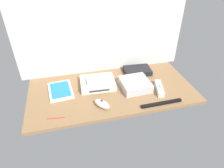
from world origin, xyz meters
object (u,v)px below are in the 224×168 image
game_case (61,90)px  remote_nunchuk (102,104)px  game_console (98,83)px  remote_classic_pad (98,80)px  sensor_bar (161,103)px  mini_computer (135,84)px  stylus_pen (56,118)px  remote_wand (159,88)px  network_router (137,71)px

game_case → remote_nunchuk: size_ratio=1.90×
game_console → remote_nunchuk: (-1.37, -20.21, -0.16)cm
remote_classic_pad → sensor_bar: bearing=-38.2°
mini_computer → sensor_bar: bearing=-64.1°
remote_classic_pad → stylus_pen: size_ratio=1.61×
game_case → remote_classic_pad: remote_classic_pad is taller
game_case → remote_classic_pad: (23.29, -1.16, 4.65)cm
mini_computer → remote_wand: 14.86cm
mini_computer → remote_nunchuk: mini_computer is taller
sensor_bar → mini_computer: bearing=115.3°
game_console → remote_nunchuk: remote_nunchuk is taller
game_console → remote_nunchuk: size_ratio=2.07×
remote_nunchuk → sensor_bar: (32.46, -5.94, -1.34)cm
remote_nunchuk → remote_classic_pad: remote_classic_pad is taller
remote_wand → remote_nunchuk: bearing=-155.0°
sensor_bar → game_console: bearing=139.3°
game_console → network_router: size_ratio=1.16×
remote_classic_pad → sensor_bar: (30.70, -24.70, -4.71)cm
sensor_bar → stylus_pen: (-57.32, 3.02, -0.35)cm
game_console → stylus_pen: size_ratio=2.43×
network_router → game_console: bearing=-159.1°
remote_wand → game_console: bearing=173.8°
mini_computer → remote_classic_pad: (-21.65, 6.11, 2.77)cm
network_router → stylus_pen: (-55.79, -32.07, -1.35)cm
game_console → game_case: (-22.91, -0.28, -1.44)cm
remote_wand → stylus_pen: remote_wand is taller
game_case → remote_wand: bearing=-17.9°
network_router → mini_computer: bearing=-110.5°
game_case → sensor_bar: game_case is taller
network_router → stylus_pen: size_ratio=2.09×
mini_computer → remote_classic_pad: remote_classic_pad is taller
network_router → sensor_bar: (1.53, -35.09, -1.00)cm
network_router → remote_nunchuk: remote_nunchuk is taller
network_router → remote_wand: size_ratio=1.23×
stylus_pen → game_console: bearing=41.4°
game_case → remote_wand: size_ratio=1.32×
game_case → sensor_bar: bearing=-30.5°
network_router → remote_nunchuk: 42.51cm
remote_classic_pad → sensor_bar: size_ratio=0.60×
network_router → sensor_bar: 35.14cm
remote_nunchuk → sensor_bar: bearing=-48.5°
mini_computer → game_case: size_ratio=0.88×
mini_computer → stylus_pen: mini_computer is taller
remote_wand → stylus_pen: (-61.71, -9.35, -1.16)cm
game_case → mini_computer: bearing=-14.1°
network_router → remote_classic_pad: 31.19cm
remote_nunchuk → sensor_bar: 33.03cm
remote_nunchuk → stylus_pen: remote_nunchuk is taller
remote_nunchuk → sensor_bar: size_ratio=0.44×
sensor_bar → stylus_pen: bearing=176.3°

